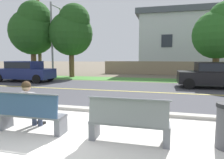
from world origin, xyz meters
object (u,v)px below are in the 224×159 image
(shade_tree_far_left, at_px, (33,29))
(shade_tree_left, at_px, (72,30))
(seated_person_grey, at_px, (30,103))
(streetlamp, at_px, (53,35))
(bench_right, at_px, (128,122))
(shade_tree_centre, at_px, (219,31))
(car_navy_far, at_px, (25,70))
(bench_left, at_px, (30,114))
(car_black_near, at_px, (216,74))

(shade_tree_far_left, relative_size, shade_tree_left, 1.04)
(seated_person_grey, xyz_separation_m, streetlamp, (-6.22, 11.70, 3.11))
(bench_right, height_order, shade_tree_centre, shade_tree_centre)
(streetlamp, relative_size, shade_tree_far_left, 0.96)
(bench_right, xyz_separation_m, seated_person_grey, (-2.53, 0.17, 0.23))
(bench_right, bearing_deg, car_navy_far, 137.03)
(car_navy_far, distance_m, streetlamp, 4.35)
(bench_left, height_order, shade_tree_left, shade_tree_left)
(car_navy_far, distance_m, shade_tree_centre, 14.45)
(bench_right, bearing_deg, shade_tree_left, 120.01)
(streetlamp, bearing_deg, shade_tree_centre, -1.30)
(car_navy_far, height_order, shade_tree_left, shade_tree_left)
(car_black_near, height_order, shade_tree_far_left, shade_tree_far_left)
(seated_person_grey, distance_m, car_navy_far, 10.94)
(seated_person_grey, relative_size, car_black_near, 0.29)
(shade_tree_far_left, distance_m, shade_tree_centre, 15.41)
(bench_left, bearing_deg, shade_tree_left, 111.21)
(car_black_near, relative_size, car_navy_far, 1.00)
(shade_tree_far_left, bearing_deg, car_black_near, -12.71)
(car_black_near, xyz_separation_m, shade_tree_far_left, (-14.64, 3.30, 3.58))
(car_black_near, xyz_separation_m, shade_tree_left, (-11.11, 3.99, 3.39))
(car_black_near, height_order, shade_tree_left, shade_tree_left)
(shade_tree_centre, bearing_deg, shade_tree_left, 174.54)
(shade_tree_far_left, bearing_deg, bench_left, -54.88)
(bench_right, xyz_separation_m, shade_tree_far_left, (-10.86, 12.02, 3.98))
(car_navy_far, bearing_deg, seated_person_grey, -51.39)
(bench_right, bearing_deg, shade_tree_centre, 68.62)
(bench_left, bearing_deg, shade_tree_centre, 59.05)
(bench_left, xyz_separation_m, shade_tree_far_left, (-8.45, 12.02, 3.98))
(bench_right, relative_size, streetlamp, 0.26)
(bench_left, height_order, bench_right, same)
(bench_left, distance_m, streetlamp, 13.86)
(shade_tree_far_left, bearing_deg, bench_right, -47.89)
(car_black_near, xyz_separation_m, shade_tree_centre, (0.75, 2.85, 2.83))
(bench_right, bearing_deg, shade_tree_far_left, 132.11)
(car_black_near, bearing_deg, car_navy_far, 180.00)
(shade_tree_far_left, bearing_deg, car_navy_far, -65.52)
(bench_left, relative_size, streetlamp, 0.26)
(seated_person_grey, bearing_deg, bench_left, -53.39)
(bench_left, distance_m, bench_right, 2.41)
(shade_tree_far_left, height_order, shade_tree_centre, shade_tree_far_left)
(shade_tree_left, bearing_deg, shade_tree_far_left, -169.01)
(bench_left, relative_size, car_navy_far, 0.40)
(bench_right, xyz_separation_m, streetlamp, (-8.75, 11.87, 3.33))
(shade_tree_far_left, distance_m, shade_tree_left, 3.60)
(bench_right, distance_m, shade_tree_centre, 12.84)
(bench_right, xyz_separation_m, car_navy_far, (-9.36, 8.72, 0.40))
(bench_left, height_order, seated_person_grey, seated_person_grey)
(streetlamp, bearing_deg, car_black_near, -14.13)
(shade_tree_left, bearing_deg, car_black_near, -19.73)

